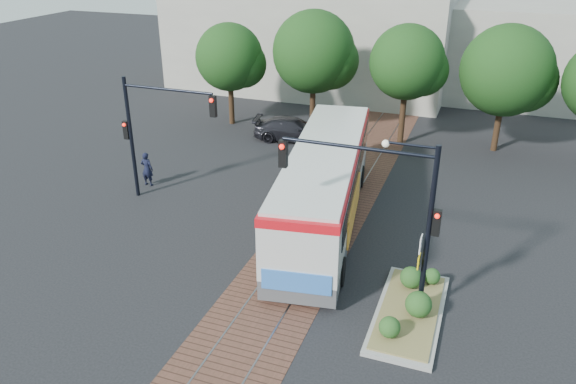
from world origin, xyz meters
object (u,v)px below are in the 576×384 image
Objects in this scene: traffic_island at (411,306)px; parked_car at (293,129)px; city_bus at (325,181)px; signal_pole_left at (150,124)px; officer at (147,169)px; signal_pole_main at (392,201)px.

parked_car reaches higher than traffic_island.
city_bus is 8.61m from signal_pole_left.
signal_pole_left is (-8.39, -0.56, 1.87)m from city_bus.
officer reaches higher than parked_car.
city_bus is 9.79m from officer.
traffic_island is 0.87× the size of signal_pole_left.
parked_car is at bearing 71.81° from signal_pole_left.
officer is at bearing 155.96° from signal_pole_main.
signal_pole_left is (-12.23, 4.80, -0.29)m from signal_pole_main.
signal_pole_main is at bearing 174.64° from traffic_island.
traffic_island is (4.80, -5.46, -1.66)m from city_bus.
parked_car is (4.71, 9.06, -0.20)m from officer.
officer is (-1.32, 1.24, -2.96)m from signal_pole_left.
officer is (-13.55, 6.04, -3.26)m from signal_pole_main.
city_bus is 6.95m from signal_pole_main.
signal_pole_left is at bearing 152.00° from parked_car.
signal_pole_main is at bearing -21.45° from signal_pole_left.
signal_pole_left reaches higher than city_bus.
signal_pole_left is at bearing 135.98° from officer.
parked_car is at bearing 108.42° from city_bus.
traffic_island is 1.07× the size of parked_car.
signal_pole_main is (3.84, -5.37, 2.16)m from city_bus.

